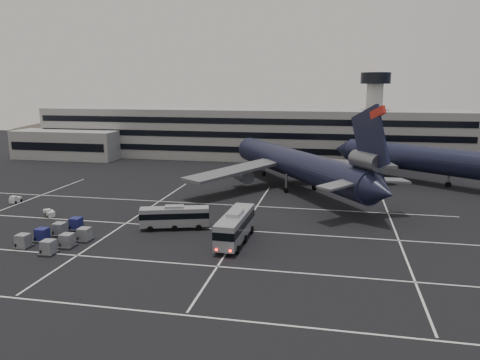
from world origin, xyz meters
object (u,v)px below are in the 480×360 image
trijet_main (297,164)px  bus_near (235,225)px  tug_a (15,200)px  uld_cluster (58,236)px  bus_far (175,216)px

trijet_main → bus_near: (-5.48, -33.52, -2.90)m
trijet_main → tug_a: trijet_main is taller
tug_a → uld_cluster: bearing=-41.5°
bus_near → uld_cluster: bus_near is taller
bus_far → trijet_main: bearing=-44.8°
bus_far → uld_cluster: (-13.55, -8.67, -1.06)m
trijet_main → uld_cluster: (-28.97, -38.26, -4.37)m
tug_a → trijet_main: bearing=23.3°
trijet_main → bus_far: size_ratio=4.94×
bus_near → trijet_main: bearing=82.6°
trijet_main → tug_a: (-48.68, -20.65, -4.66)m
uld_cluster → tug_a: bearing=138.2°
trijet_main → bus_near: trijet_main is taller
trijet_main → bus_far: bearing=-151.0°
trijet_main → bus_far: trijet_main is taller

